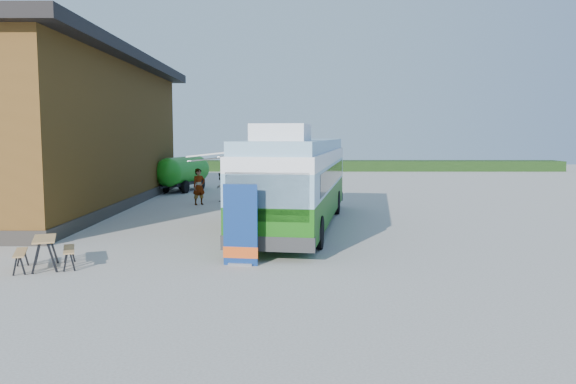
{
  "coord_description": "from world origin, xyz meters",
  "views": [
    {
      "loc": [
        1.32,
        -17.64,
        3.54
      ],
      "look_at": [
        1.24,
        3.37,
        1.4
      ],
      "focal_mm": 35.0,
      "sensor_mm": 36.0,
      "label": 1
    }
  ],
  "objects_px": {
    "person_a": "(199,187)",
    "bus": "(298,179)",
    "banner": "(240,232)",
    "person_b": "(221,187)",
    "slurry_tanker": "(183,171)",
    "picnic_table": "(45,246)"
  },
  "relations": [
    {
      "from": "bus",
      "to": "person_b",
      "type": "relative_size",
      "value": 8.26
    },
    {
      "from": "picnic_table",
      "to": "banner",
      "type": "bearing_deg",
      "value": -16.52
    },
    {
      "from": "banner",
      "to": "person_a",
      "type": "bearing_deg",
      "value": 112.62
    },
    {
      "from": "person_b",
      "to": "banner",
      "type": "bearing_deg",
      "value": 25.74
    },
    {
      "from": "banner",
      "to": "person_a",
      "type": "relative_size",
      "value": 1.2
    },
    {
      "from": "person_a",
      "to": "picnic_table",
      "type": "bearing_deg",
      "value": -133.81
    },
    {
      "from": "bus",
      "to": "banner",
      "type": "height_order",
      "value": "bus"
    },
    {
      "from": "picnic_table",
      "to": "slurry_tanker",
      "type": "bearing_deg",
      "value": 69.84
    },
    {
      "from": "picnic_table",
      "to": "person_b",
      "type": "bearing_deg",
      "value": 58.61
    },
    {
      "from": "picnic_table",
      "to": "person_a",
      "type": "xyz_separation_m",
      "value": [
        1.88,
        13.71,
        0.31
      ]
    },
    {
      "from": "picnic_table",
      "to": "person_a",
      "type": "distance_m",
      "value": 13.85
    },
    {
      "from": "person_b",
      "to": "slurry_tanker",
      "type": "height_order",
      "value": "slurry_tanker"
    },
    {
      "from": "slurry_tanker",
      "to": "bus",
      "type": "bearing_deg",
      "value": -47.72
    },
    {
      "from": "bus",
      "to": "person_a",
      "type": "bearing_deg",
      "value": 134.57
    },
    {
      "from": "banner",
      "to": "slurry_tanker",
      "type": "distance_m",
      "value": 21.02
    },
    {
      "from": "person_a",
      "to": "slurry_tanker",
      "type": "distance_m",
      "value": 7.31
    },
    {
      "from": "person_b",
      "to": "slurry_tanker",
      "type": "bearing_deg",
      "value": -134.2
    },
    {
      "from": "bus",
      "to": "banner",
      "type": "bearing_deg",
      "value": -95.62
    },
    {
      "from": "person_a",
      "to": "bus",
      "type": "bearing_deg",
      "value": -90.24
    },
    {
      "from": "bus",
      "to": "person_a",
      "type": "distance_m",
      "value": 8.5
    },
    {
      "from": "bus",
      "to": "person_b",
      "type": "xyz_separation_m",
      "value": [
        -4.0,
        8.31,
        -1.07
      ]
    },
    {
      "from": "person_a",
      "to": "person_b",
      "type": "bearing_deg",
      "value": 20.93
    }
  ]
}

